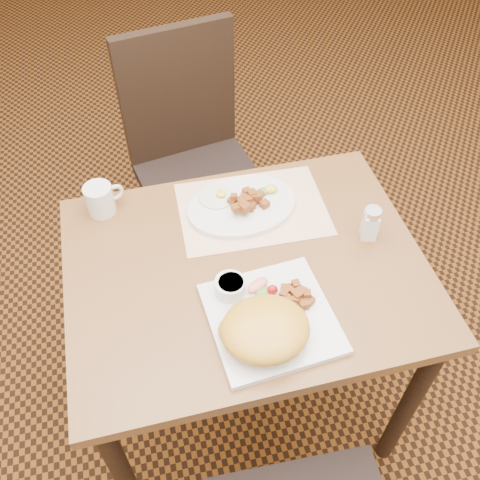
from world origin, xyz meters
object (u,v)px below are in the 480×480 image
Objects in this scene: table at (246,291)px; plate_square at (271,318)px; chair_far at (193,152)px; plate_oval at (242,206)px; coffee_mug at (101,199)px; salt_shaker at (370,223)px.

plate_square reaches higher than table.
plate_square is (0.03, -0.89, 0.22)m from chair_far.
plate_oval reaches higher than plate_square.
table is at bearing 81.21° from chair_far.
coffee_mug reaches higher than table.
coffee_mug is at bearing 166.95° from plate_oval.
chair_far is at bearing 91.95° from plate_square.
chair_far is 9.70× the size of salt_shaker.
plate_oval is at bearing 86.41° from plate_square.
plate_oval is 3.05× the size of salt_shaker.
coffee_mug reaches higher than plate_oval.
plate_oval is 2.87× the size of coffee_mug.
plate_square is at bearing -93.59° from plate_oval.
table is 0.21m from plate_square.
salt_shaker is at bearing 2.91° from table.
salt_shaker is 0.94× the size of coffee_mug.
table is at bearing -101.07° from plate_oval.
chair_far is 0.60m from coffee_mug.
coffee_mug is (-0.32, -0.44, 0.25)m from chair_far.
plate_oval is at bearing 148.63° from salt_shaker.
salt_shaker is at bearing 30.62° from plate_square.
table is at bearing -177.09° from salt_shaker.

